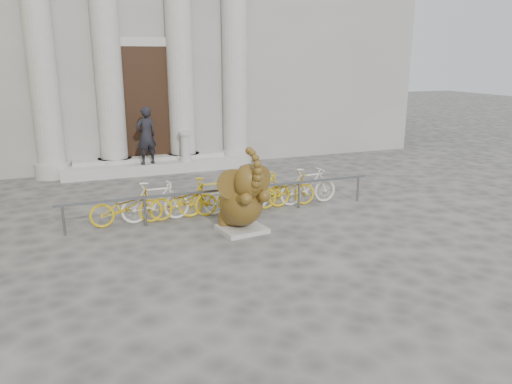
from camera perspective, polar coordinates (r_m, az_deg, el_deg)
name	(u,v)px	position (r m, az deg, el deg)	size (l,w,h in m)	color
ground	(245,281)	(9.02, -1.29, -10.18)	(80.00, 80.00, 0.00)	#474442
classical_building	(122,4)	(22.87, -15.11, 20.04)	(22.00, 10.70, 12.00)	gray
entrance_steps	(152,167)	(17.68, -11.76, 2.86)	(6.00, 1.20, 0.36)	#A8A59E
elephant_statue	(242,201)	(11.22, -1.56, -1.04)	(1.33, 1.54, 2.00)	#A8A59E
bike_rack	(223,195)	(12.60, -3.82, -0.32)	(8.00, 0.53, 1.00)	slate
pedestrian	(146,136)	(17.10, -12.45, 6.31)	(0.70, 0.46, 1.92)	black
balustrade_post	(185,148)	(17.47, -8.10, 5.05)	(0.41, 0.41, 1.02)	#A8A59E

